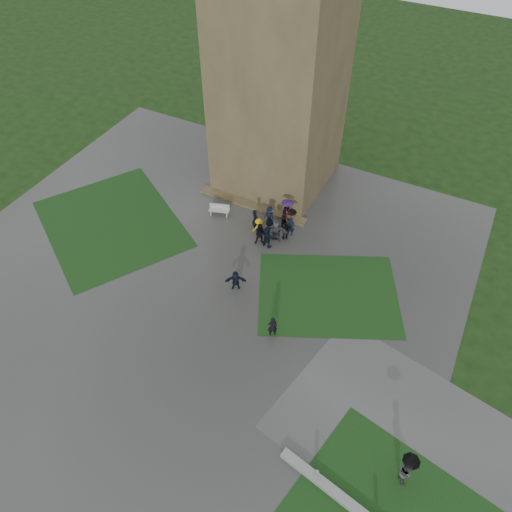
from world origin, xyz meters
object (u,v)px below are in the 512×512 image
at_px(pedestrian_mid, 236,280).
at_px(bench, 219,210).
at_px(pedestrian_near, 272,327).
at_px(pedestrian_path, 408,468).
at_px(tower, 280,73).

bearing_deg(pedestrian_mid, bench, 99.77).
distance_m(pedestrian_mid, pedestrian_near, 4.41).
distance_m(pedestrian_mid, pedestrian_path, 14.96).
bearing_deg(bench, pedestrian_near, -61.99).
height_order(tower, pedestrian_mid, tower).
relative_size(tower, bench, 11.14).
bearing_deg(pedestrian_near, bench, -77.90).
distance_m(tower, pedestrian_near, 17.97).
distance_m(tower, pedestrian_mid, 15.06).
bearing_deg(pedestrian_mid, pedestrian_near, -59.76).
relative_size(pedestrian_mid, pedestrian_path, 0.63).
height_order(tower, pedestrian_near, tower).
xyz_separation_m(pedestrian_near, pedestrian_path, (9.38, -4.81, 0.56)).
bearing_deg(pedestrian_path, tower, 129.60).
bearing_deg(pedestrian_mid, pedestrian_path, -56.87).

